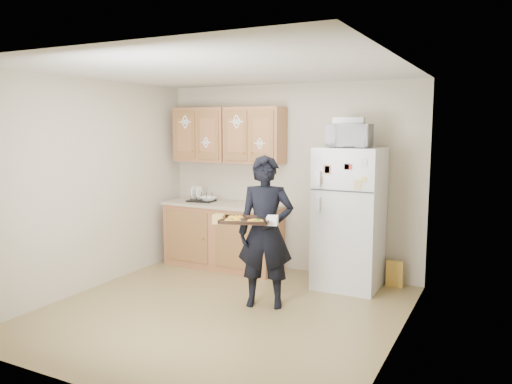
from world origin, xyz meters
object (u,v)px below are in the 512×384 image
at_px(baking_tray, 245,221).
at_px(dish_rack, 201,196).
at_px(person, 266,232).
at_px(refrigerator, 349,218).
at_px(microwave, 349,136).

xyz_separation_m(baking_tray, dish_rack, (-1.43, 1.37, -0.01)).
relative_size(person, baking_tray, 3.29).
relative_size(refrigerator, baking_tray, 3.40).
xyz_separation_m(refrigerator, dish_rack, (-2.14, 0.03, 0.12)).
height_order(person, dish_rack, person).
bearing_deg(baking_tray, person, 52.93).
xyz_separation_m(baking_tray, microwave, (0.70, 1.29, 0.85)).
bearing_deg(refrigerator, baking_tray, -117.80).
distance_m(refrigerator, microwave, 0.99).
relative_size(refrigerator, dish_rack, 4.73).
bearing_deg(baking_tray, dish_rack, 117.84).
height_order(baking_tray, dish_rack, dish_rack).
xyz_separation_m(person, microwave, (0.60, 1.00, 1.02)).
bearing_deg(dish_rack, refrigerator, -0.77).
height_order(refrigerator, baking_tray, refrigerator).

